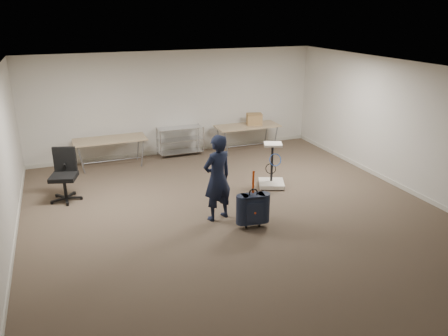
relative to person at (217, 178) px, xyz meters
name	(u,v)px	position (x,y,z in m)	size (l,w,h in m)	color
ground	(239,219)	(0.39, -0.17, -0.84)	(9.00, 9.00, 0.00)	#3F3026
room_shell	(215,190)	(0.39, 1.21, -0.79)	(8.00, 9.00, 9.00)	beige
folding_table_left	(110,141)	(-1.51, 3.78, -0.16)	(1.80, 0.75, 0.73)	tan
folding_table_right	(247,127)	(2.29, 3.78, -0.16)	(1.80, 0.75, 0.73)	tan
wire_shelf	(180,140)	(0.39, 4.03, -0.40)	(1.22, 0.47, 0.80)	silver
person	(217,178)	(0.00, 0.00, 0.00)	(0.61, 0.40, 1.68)	black
suitcase	(253,209)	(0.48, -0.58, -0.46)	(0.43, 0.28, 1.11)	black
office_chair	(65,185)	(-2.68, 2.00, -0.51)	(0.67, 0.67, 1.10)	black
equipment_cart	(272,175)	(1.71, 1.09, -0.57)	(0.72, 0.72, 1.03)	beige
cardboard_box	(254,119)	(2.51, 3.80, 0.05)	(0.42, 0.32, 0.32)	olive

